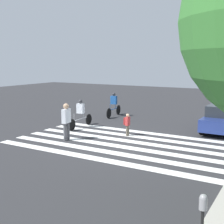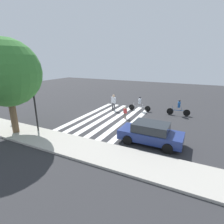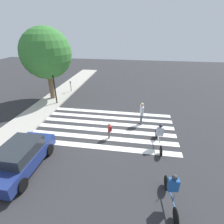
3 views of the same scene
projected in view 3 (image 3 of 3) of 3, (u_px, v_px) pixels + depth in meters
The scene contains 11 objects.
ground_plane at pixel (106, 127), 13.08m from camera, with size 60.00×60.00×0.00m, color #2D2D30.
sidewalk_curb at pixel (29, 120), 13.93m from camera, with size 36.00×2.50×0.14m.
crosswalk_stripes at pixel (106, 127), 13.08m from camera, with size 5.44×10.00×0.01m.
traffic_light at pixel (53, 69), 15.43m from camera, with size 0.60×0.50×4.78m.
parking_meter at pixel (71, 84), 19.41m from camera, with size 0.15×0.15×1.38m.
street_tree at pixel (46, 53), 16.15m from camera, with size 4.69×4.69×6.89m.
pedestrian_child_with_backpack at pixel (142, 112), 13.02m from camera, with size 0.51×0.27×1.76m.
pedestrian_adult_yellow_jacket at pixel (110, 129), 11.47m from camera, with size 0.32×0.27×1.13m.
cyclist_near_curb at pixel (160, 134), 10.58m from camera, with size 2.42×0.42×1.59m.
cyclist_mid_street at pixel (172, 189), 7.00m from camera, with size 2.24×0.42×1.62m.
car_parked_dark_suv at pixel (20, 157), 8.93m from camera, with size 4.14×1.94×1.44m.
Camera 3 is at (-11.07, -2.19, 6.72)m, focal length 28.00 mm.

